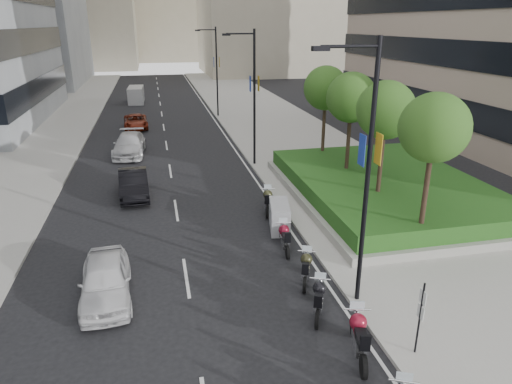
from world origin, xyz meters
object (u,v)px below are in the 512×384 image
object	(u,v)px
lamp_post_2	(215,68)
car_d	(136,121)
lamp_post_0	(364,166)
parking_sign	(420,315)
motorcycle_4	(285,238)
motorcycle_6	(268,201)
motorcycle_5	(279,217)
car_b	(134,184)
motorcycle_2	(319,299)
motorcycle_3	(306,268)
motorcycle_1	(359,336)
car_a	(105,280)
delivery_van	(136,96)
lamp_post_1	(252,92)
car_c	(129,145)

from	to	relation	value
lamp_post_2	car_d	xyz separation A→B (m)	(-8.19, -3.85, -4.43)
lamp_post_0	parking_sign	world-z (taller)	lamp_post_0
lamp_post_0	lamp_post_2	bearing A→B (deg)	90.00
motorcycle_4	motorcycle_6	xyz separation A→B (m)	(0.31, 4.34, 0.02)
motorcycle_5	car_b	xyz separation A→B (m)	(-6.93, 6.15, 0.08)
motorcycle_6	car_b	size ratio (longest dim) A/B	0.49
lamp_post_2	motorcycle_2	bearing A→B (deg)	-92.29
motorcycle_2	car_b	distance (m)	14.50
motorcycle_3	motorcycle_1	bearing A→B (deg)	-155.92
motorcycle_1	motorcycle_4	xyz separation A→B (m)	(-0.30, 6.95, -0.07)
motorcycle_1	car_a	size ratio (longest dim) A/B	0.56
motorcycle_2	delivery_van	xyz separation A→B (m)	(-7.07, 46.43, 0.33)
lamp_post_2	motorcycle_3	distance (m)	33.58
lamp_post_0	lamp_post_1	bearing A→B (deg)	90.00
lamp_post_0	lamp_post_1	distance (m)	17.00
motorcycle_6	car_c	xyz separation A→B (m)	(-7.46, 13.04, 0.18)
delivery_van	lamp_post_1	bearing A→B (deg)	-71.57
car_a	motorcycle_1	bearing A→B (deg)	-35.27
lamp_post_0	delivery_van	xyz separation A→B (m)	(-8.49, 46.09, -4.16)
lamp_post_1	motorcycle_6	bearing A→B (deg)	-96.58
car_c	delivery_van	bearing A→B (deg)	93.83
motorcycle_3	car_c	size ratio (longest dim) A/B	0.37
lamp_post_0	motorcycle_1	size ratio (longest dim) A/B	3.74
car_d	delivery_van	distance (m)	14.94
parking_sign	car_b	bearing A→B (deg)	118.51
motorcycle_5	car_d	bearing A→B (deg)	27.36
lamp_post_1	car_c	size ratio (longest dim) A/B	1.68
lamp_post_0	motorcycle_5	size ratio (longest dim) A/B	3.94
motorcycle_2	motorcycle_4	bearing A→B (deg)	21.41
lamp_post_2	motorcycle_4	world-z (taller)	lamp_post_2
motorcycle_6	motorcycle_3	bearing A→B (deg)	-166.85
motorcycle_3	motorcycle_5	world-z (taller)	motorcycle_5
motorcycle_1	car_a	world-z (taller)	car_a
car_d	delivery_van	size ratio (longest dim) A/B	0.99
delivery_van	motorcycle_2	bearing A→B (deg)	-79.17
motorcycle_4	delivery_van	bearing A→B (deg)	16.69
parking_sign	delivery_van	distance (m)	49.94
parking_sign	motorcycle_1	bearing A→B (deg)	164.59
lamp_post_0	lamp_post_2	distance (m)	35.00
motorcycle_2	car_c	bearing A→B (deg)	40.78
car_c	motorcycle_6	bearing A→B (deg)	-56.59
motorcycle_5	motorcycle_3	bearing A→B (deg)	-172.17
lamp_post_2	motorcycle_5	bearing A→B (deg)	-91.85
lamp_post_1	car_c	world-z (taller)	lamp_post_1
car_b	lamp_post_1	bearing A→B (deg)	25.84
motorcycle_2	motorcycle_5	xyz separation A→B (m)	(0.49, 6.85, 0.08)
car_a	car_c	distance (m)	19.59
motorcycle_6	car_d	world-z (taller)	car_d
parking_sign	motorcycle_4	xyz separation A→B (m)	(-1.92, 7.39, -0.88)
motorcycle_1	lamp_post_2	bearing A→B (deg)	13.65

